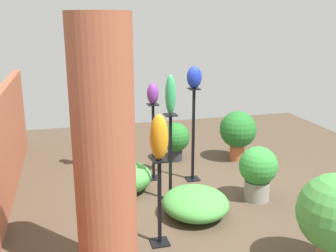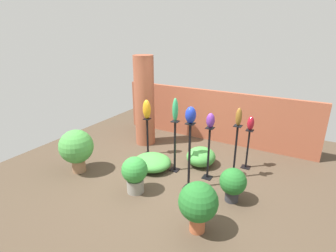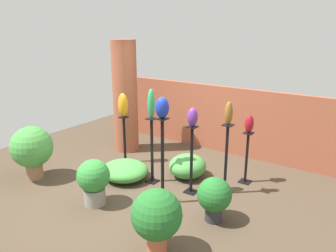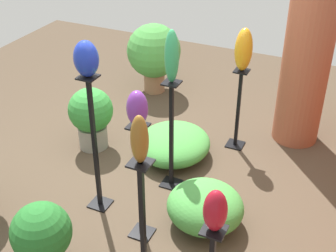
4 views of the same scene
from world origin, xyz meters
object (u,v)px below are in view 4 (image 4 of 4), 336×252
(pedestal_cobalt, at_px, (95,150))
(art_vase_bronze, at_px, (140,140))
(potted_plant_front_left, at_px, (91,115))
(brick_pillar, at_px, (309,43))
(pedestal_amber, at_px, (238,113))
(art_vase_amber, at_px, (244,50))
(art_vase_cobalt, at_px, (86,59))
(potted_plant_near_pillar, at_px, (42,235))
(art_vase_jade, at_px, (172,57))
(potted_plant_walkway_edge, at_px, (154,52))
(art_vase_ruby, at_px, (215,211))
(art_vase_violet, at_px, (137,108))
(pedestal_jade, at_px, (171,141))
(pedestal_violet, at_px, (140,188))
(pedestal_bronze, at_px, (143,233))

(pedestal_cobalt, bearing_deg, art_vase_bronze, 51.31)
(potted_plant_front_left, bearing_deg, brick_pillar, 119.30)
(pedestal_cobalt, relative_size, pedestal_amber, 1.44)
(art_vase_bronze, xyz_separation_m, art_vase_amber, (-2.27, 0.05, -0.19))
(pedestal_amber, xyz_separation_m, art_vase_cobalt, (1.59, -0.90, 1.13))
(pedestal_cobalt, xyz_separation_m, potted_plant_front_left, (-0.87, -0.63, -0.23))
(potted_plant_near_pillar, distance_m, potted_plant_front_left, 1.88)
(art_vase_jade, bearing_deg, potted_plant_walkway_edge, -149.33)
(art_vase_ruby, bearing_deg, art_vase_jade, -146.26)
(art_vase_cobalt, height_order, potted_plant_walkway_edge, art_vase_cobalt)
(art_vase_violet, xyz_separation_m, art_vase_jade, (-0.78, -0.06, 0.13))
(potted_plant_front_left, bearing_deg, potted_plant_near_pillar, 20.34)
(art_vase_ruby, bearing_deg, pedestal_jade, -146.26)
(brick_pillar, relative_size, pedestal_jade, 2.04)
(pedestal_violet, height_order, art_vase_ruby, art_vase_ruby)
(pedestal_jade, xyz_separation_m, potted_plant_near_pillar, (1.48, -0.49, -0.16))
(art_vase_jade, relative_size, potted_plant_near_pillar, 0.77)
(pedestal_bronze, bearing_deg, art_vase_cobalt, -128.69)
(potted_plant_walkway_edge, bearing_deg, pedestal_jade, 30.67)
(art_vase_bronze, height_order, art_vase_amber, art_vase_bronze)
(pedestal_bronze, xyz_separation_m, potted_plant_walkway_edge, (-3.16, -1.45, 0.03))
(pedestal_amber, relative_size, art_vase_cobalt, 3.06)
(pedestal_violet, distance_m, pedestal_jade, 0.78)
(brick_pillar, xyz_separation_m, potted_plant_front_left, (1.20, -2.13, -0.80))
(potted_plant_walkway_edge, bearing_deg, art_vase_amber, 59.53)
(pedestal_jade, bearing_deg, art_vase_ruby, 33.74)
(pedestal_jade, distance_m, art_vase_amber, 1.26)
(pedestal_bronze, distance_m, potted_plant_near_pillar, 0.87)
(brick_pillar, distance_m, pedestal_amber, 1.10)
(pedestal_cobalt, xyz_separation_m, art_vase_violet, (0.19, 0.57, 0.68))
(pedestal_amber, bearing_deg, pedestal_bronze, -1.37)
(art_vase_bronze, height_order, art_vase_jade, art_vase_jade)
(art_vase_violet, relative_size, art_vase_bronze, 0.82)
(art_vase_cobalt, relative_size, potted_plant_near_pillar, 0.48)
(art_vase_violet, bearing_deg, pedestal_jade, -175.89)
(pedestal_amber, bearing_deg, potted_plant_near_pillar, -19.48)
(pedestal_bronze, height_order, art_vase_violet, art_vase_violet)
(pedestal_cobalt, bearing_deg, pedestal_violet, 71.76)
(art_vase_bronze, height_order, potted_plant_front_left, art_vase_bronze)
(art_vase_jade, xyz_separation_m, potted_plant_near_pillar, (1.48, -0.49, -1.07))
(art_vase_ruby, bearing_deg, brick_pillar, 178.86)
(brick_pillar, distance_m, potted_plant_near_pillar, 3.41)
(brick_pillar, xyz_separation_m, pedestal_violet, (2.26, -0.94, -0.69))
(pedestal_cobalt, xyz_separation_m, art_vase_ruby, (0.81, 1.45, 0.45))
(potted_plant_walkway_edge, bearing_deg, art_vase_bronze, 24.74)
(brick_pillar, distance_m, art_vase_jade, 1.79)
(pedestal_cobalt, bearing_deg, pedestal_bronze, 51.31)
(pedestal_violet, bearing_deg, potted_plant_front_left, -131.59)
(pedestal_bronze, relative_size, potted_plant_walkway_edge, 1.22)
(art_vase_cobalt, height_order, art_vase_ruby, art_vase_cobalt)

